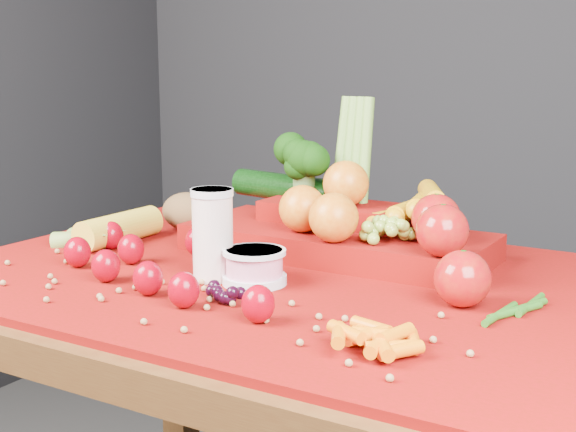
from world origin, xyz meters
The scene contains 12 objects.
table centered at (0.00, 0.00, 0.66)m, with size 1.10×0.80×0.75m.
red_cloth centered at (0.00, 0.00, 0.76)m, with size 1.05×0.75×0.01m, color #7A0408.
milk_glass centered at (-0.07, -0.08, 0.84)m, with size 0.07×0.07×0.14m.
yogurt_bowl centered at (0.00, -0.07, 0.79)m, with size 0.10×0.10×0.05m.
strawberry_scatter centered at (-0.16, -0.13, 0.79)m, with size 0.48×0.28×0.05m.
dark_grape_cluster centered at (0.01, -0.16, 0.78)m, with size 0.06×0.05×0.03m, color black, non-canonical shape.
soybean_scatter centered at (0.00, -0.20, 0.77)m, with size 0.84×0.24×0.01m, color #9B7342, non-canonical shape.
corn_ear centered at (-0.37, -0.01, 0.78)m, with size 0.18×0.23×0.06m.
potato centered at (-0.32, 0.17, 0.80)m, with size 0.11×0.08×0.08m, color brown.
baby_carrot_pile centered at (0.27, -0.23, 0.78)m, with size 0.17×0.17×0.03m, color orange, non-canonical shape.
green_bean_pile centered at (0.38, -0.01, 0.77)m, with size 0.14×0.12×0.01m, color #215914, non-canonical shape.
produce_mound centered at (0.04, 0.15, 0.82)m, with size 0.60×0.36×0.27m.
Camera 1 is at (0.64, -1.04, 1.10)m, focal length 50.00 mm.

